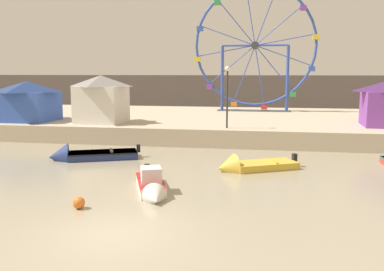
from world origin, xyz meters
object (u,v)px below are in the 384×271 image
Objects in this scene: motorboat_mustard_yellow at (248,166)px; promenade_lamp_near at (227,88)px; carnival_booth_blue_tent at (28,100)px; mooring_buoy_orange at (79,203)px; motorboat_navy_blue at (84,156)px; carnival_booth_white_ticket at (101,98)px; ferris_wheel_blue_frame at (255,48)px; motorboat_white_red_stripe at (152,186)px.

promenade_lamp_near reaches higher than motorboat_mustard_yellow.
mooring_buoy_orange is (11.18, -15.67, -2.53)m from carnival_booth_blue_tent.
carnival_booth_white_ticket is at bearing -98.85° from motorboat_navy_blue.
motorboat_mustard_yellow is 20.72m from ferris_wheel_blue_frame.
carnival_booth_blue_tent is at bearing -146.37° from ferris_wheel_blue_frame.
motorboat_navy_blue is 0.43× the size of ferris_wheel_blue_frame.
carnival_booth_blue_tent reaches higher than motorboat_mustard_yellow.
motorboat_mustard_yellow is 1.07× the size of motorboat_white_red_stripe.
carnival_booth_blue_tent is at bearing 173.92° from promenade_lamp_near.
carnival_booth_blue_tent is 1.04× the size of promenade_lamp_near.
motorboat_navy_blue is at bearing -72.99° from carnival_booth_white_ticket.
carnival_booth_blue_tent is 5.91m from carnival_booth_white_ticket.
motorboat_mustard_yellow is (9.21, -1.05, -0.03)m from motorboat_navy_blue.
motorboat_white_red_stripe reaches higher than motorboat_mustard_yellow.
ferris_wheel_blue_frame is at bearing -138.37° from motorboat_navy_blue.
ferris_wheel_blue_frame is at bearing 49.37° from carnival_booth_white_ticket.
motorboat_mustard_yellow is at bearing 150.90° from motorboat_navy_blue.
promenade_lamp_near is at bearing -103.31° from motorboat_mustard_yellow.
ferris_wheel_blue_frame is at bearing 78.47° from mooring_buoy_orange.
carnival_booth_white_ticket reaches higher than motorboat_navy_blue.
promenade_lamp_near is at bearing -164.92° from motorboat_navy_blue.
ferris_wheel_blue_frame is 28.12m from mooring_buoy_orange.
motorboat_navy_blue is 8.11m from motorboat_white_red_stripe.
ferris_wheel_blue_frame is 13.16m from promenade_lamp_near.
carnival_booth_white_ticket reaches higher than carnival_booth_blue_tent.
motorboat_white_red_stripe is at bearing -97.86° from ferris_wheel_blue_frame.
carnival_booth_blue_tent reaches higher than motorboat_navy_blue.
promenade_lamp_near is (15.23, -1.62, 1.08)m from carnival_booth_blue_tent.
carnival_booth_white_ticket is at bearing -64.42° from motorboat_mustard_yellow.
promenade_lamp_near is (7.53, 5.81, 3.61)m from motorboat_navy_blue.
carnival_booth_blue_tent is (-16.91, 8.48, 2.56)m from motorboat_mustard_yellow.
promenade_lamp_near is 9.22× the size of mooring_buoy_orange.
carnival_booth_white_ticket reaches higher than motorboat_mustard_yellow.
mooring_buoy_orange is (-5.73, -7.18, 0.03)m from motorboat_mustard_yellow.
ferris_wheel_blue_frame reaches higher than motorboat_navy_blue.
mooring_buoy_orange is (5.27, -15.58, -2.76)m from carnival_booth_white_ticket.
motorboat_white_red_stripe is 9.19× the size of mooring_buoy_orange.
carnival_booth_blue_tent is at bearing -66.60° from motorboat_navy_blue.
mooring_buoy_orange is at bearing -106.09° from promenade_lamp_near.
mooring_buoy_orange is at bearing -62.38° from motorboat_white_red_stripe.
motorboat_navy_blue reaches higher than mooring_buoy_orange.
motorboat_white_red_stripe is 0.34× the size of ferris_wheel_blue_frame.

